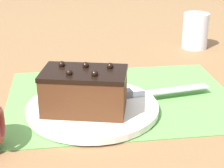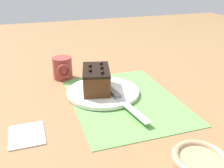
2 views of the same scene
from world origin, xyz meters
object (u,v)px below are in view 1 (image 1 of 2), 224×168
Objects in this scene: chocolate_cake at (85,91)px; drinking_glass at (195,31)px; cake_plate at (93,108)px; serving_knife at (132,94)px.

chocolate_cake reaches higher than drinking_glass.
drinking_glass is at bearing 48.41° from cake_plate.
cake_plate is 2.47× the size of drinking_glass.
serving_knife is at bearing 26.64° from chocolate_cake.
cake_plate is 0.05m from chocolate_cake.
serving_knife is 2.45× the size of drinking_glass.
cake_plate is at bearing 51.16° from chocolate_cake.
drinking_glass reaches higher than cake_plate.
serving_knife reaches higher than cake_plate.
drinking_glass is (0.33, 0.37, 0.04)m from cake_plate.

